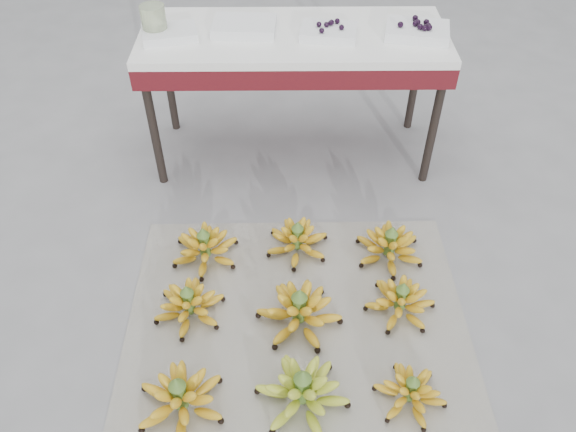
{
  "coord_description": "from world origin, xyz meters",
  "views": [
    {
      "loc": [
        0.02,
        -1.26,
        1.72
      ],
      "look_at": [
        0.04,
        0.27,
        0.26
      ],
      "focal_mm": 35.0,
      "sensor_mm": 36.0,
      "label": 1
    }
  ],
  "objects_px": {
    "newspaper_mat": "(297,322)",
    "bunch_mid_right": "(400,301)",
    "bunch_front_left": "(180,398)",
    "bunch_back_center": "(297,240)",
    "vendor_table": "(293,48)",
    "tray_right": "(329,32)",
    "glass_jar": "(154,21)",
    "bunch_back_right": "(389,246)",
    "bunch_front_right": "(410,392)",
    "tray_far_left": "(170,33)",
    "bunch_mid_left": "(189,304)",
    "bunch_mid_center": "(299,311)",
    "tray_left": "(244,26)",
    "tray_far_right": "(417,30)",
    "bunch_back_left": "(205,248)",
    "bunch_front_center": "(302,391)"
  },
  "relations": [
    {
      "from": "bunch_front_right",
      "to": "bunch_back_center",
      "type": "bearing_deg",
      "value": 94.49
    },
    {
      "from": "bunch_front_left",
      "to": "tray_far_left",
      "type": "xyz_separation_m",
      "value": [
        -0.14,
        1.34,
        0.59
      ]
    },
    {
      "from": "bunch_back_left",
      "to": "tray_far_right",
      "type": "bearing_deg",
      "value": 21.45
    },
    {
      "from": "newspaper_mat",
      "to": "bunch_front_center",
      "type": "distance_m",
      "value": 0.33
    },
    {
      "from": "tray_far_left",
      "to": "glass_jar",
      "type": "height_order",
      "value": "glass_jar"
    },
    {
      "from": "newspaper_mat",
      "to": "bunch_mid_right",
      "type": "relative_size",
      "value": 4.34
    },
    {
      "from": "bunch_front_left",
      "to": "bunch_back_center",
      "type": "bearing_deg",
      "value": 39.46
    },
    {
      "from": "bunch_mid_center",
      "to": "bunch_back_center",
      "type": "bearing_deg",
      "value": 102.81
    },
    {
      "from": "bunch_mid_right",
      "to": "glass_jar",
      "type": "height_order",
      "value": "glass_jar"
    },
    {
      "from": "bunch_mid_left",
      "to": "tray_right",
      "type": "height_order",
      "value": "tray_right"
    },
    {
      "from": "newspaper_mat",
      "to": "bunch_back_left",
      "type": "relative_size",
      "value": 3.66
    },
    {
      "from": "newspaper_mat",
      "to": "bunch_mid_right",
      "type": "height_order",
      "value": "bunch_mid_right"
    },
    {
      "from": "vendor_table",
      "to": "tray_right",
      "type": "xyz_separation_m",
      "value": [
        0.15,
        -0.03,
        0.09
      ]
    },
    {
      "from": "bunch_back_left",
      "to": "glass_jar",
      "type": "relative_size",
      "value": 2.62
    },
    {
      "from": "bunch_front_right",
      "to": "bunch_front_center",
      "type": "bearing_deg",
      "value": 157.65
    },
    {
      "from": "bunch_mid_center",
      "to": "tray_left",
      "type": "bearing_deg",
      "value": 114.61
    },
    {
      "from": "bunch_mid_left",
      "to": "bunch_mid_center",
      "type": "xyz_separation_m",
      "value": [
        0.4,
        -0.04,
        0.01
      ]
    },
    {
      "from": "bunch_mid_center",
      "to": "tray_far_left",
      "type": "relative_size",
      "value": 1.44
    },
    {
      "from": "bunch_front_left",
      "to": "bunch_front_right",
      "type": "height_order",
      "value": "bunch_front_left"
    },
    {
      "from": "tray_right",
      "to": "glass_jar",
      "type": "relative_size",
      "value": 1.95
    },
    {
      "from": "bunch_mid_left",
      "to": "bunch_mid_right",
      "type": "relative_size",
      "value": 1.15
    },
    {
      "from": "bunch_front_center",
      "to": "bunch_mid_right",
      "type": "relative_size",
      "value": 1.34
    },
    {
      "from": "bunch_mid_left",
      "to": "tray_far_right",
      "type": "height_order",
      "value": "tray_far_right"
    },
    {
      "from": "bunch_front_right",
      "to": "bunch_back_left",
      "type": "distance_m",
      "value": 0.97
    },
    {
      "from": "bunch_mid_left",
      "to": "bunch_mid_center",
      "type": "relative_size",
      "value": 0.9
    },
    {
      "from": "bunch_front_center",
      "to": "bunch_mid_right",
      "type": "distance_m",
      "value": 0.52
    },
    {
      "from": "bunch_back_center",
      "to": "tray_left",
      "type": "relative_size",
      "value": 1.03
    },
    {
      "from": "bunch_back_left",
      "to": "bunch_back_center",
      "type": "xyz_separation_m",
      "value": [
        0.38,
        0.04,
        -0.0
      ]
    },
    {
      "from": "tray_right",
      "to": "tray_far_right",
      "type": "bearing_deg",
      "value": 0.02
    },
    {
      "from": "bunch_back_left",
      "to": "tray_far_right",
      "type": "distance_m",
      "value": 1.27
    },
    {
      "from": "tray_right",
      "to": "tray_far_right",
      "type": "xyz_separation_m",
      "value": [
        0.37,
        0.0,
        0.0
      ]
    },
    {
      "from": "bunch_front_center",
      "to": "bunch_back_center",
      "type": "xyz_separation_m",
      "value": [
        -0.0,
        0.68,
        -0.01
      ]
    },
    {
      "from": "bunch_front_left",
      "to": "vendor_table",
      "type": "distance_m",
      "value": 1.52
    },
    {
      "from": "bunch_back_left",
      "to": "bunch_back_right",
      "type": "relative_size",
      "value": 0.93
    },
    {
      "from": "tray_left",
      "to": "bunch_back_left",
      "type": "bearing_deg",
      "value": -102.03
    },
    {
      "from": "bunch_back_center",
      "to": "tray_left",
      "type": "height_order",
      "value": "tray_left"
    },
    {
      "from": "tray_left",
      "to": "tray_right",
      "type": "height_order",
      "value": "tray_right"
    },
    {
      "from": "bunch_mid_center",
      "to": "bunch_back_right",
      "type": "distance_m",
      "value": 0.5
    },
    {
      "from": "bunch_back_center",
      "to": "newspaper_mat",
      "type": "bearing_deg",
      "value": -85.55
    },
    {
      "from": "bunch_front_right",
      "to": "bunch_mid_center",
      "type": "bearing_deg",
      "value": 115.56
    },
    {
      "from": "bunch_front_right",
      "to": "tray_right",
      "type": "height_order",
      "value": "tray_right"
    },
    {
      "from": "tray_right",
      "to": "bunch_mid_right",
      "type": "bearing_deg",
      "value": -76.2
    },
    {
      "from": "bunch_back_right",
      "to": "tray_far_right",
      "type": "distance_m",
      "value": 0.92
    },
    {
      "from": "bunch_front_right",
      "to": "tray_far_left",
      "type": "distance_m",
      "value": 1.7
    },
    {
      "from": "glass_jar",
      "to": "bunch_back_right",
      "type": "bearing_deg",
      "value": -35.88
    },
    {
      "from": "bunch_mid_right",
      "to": "glass_jar",
      "type": "relative_size",
      "value": 2.2
    },
    {
      "from": "bunch_back_center",
      "to": "vendor_table",
      "type": "xyz_separation_m",
      "value": [
        -0.01,
        0.68,
        0.5
      ]
    },
    {
      "from": "bunch_back_center",
      "to": "glass_jar",
      "type": "height_order",
      "value": "glass_jar"
    },
    {
      "from": "tray_right",
      "to": "tray_far_right",
      "type": "distance_m",
      "value": 0.37
    },
    {
      "from": "tray_far_left",
      "to": "glass_jar",
      "type": "bearing_deg",
      "value": 166.44
    }
  ]
}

